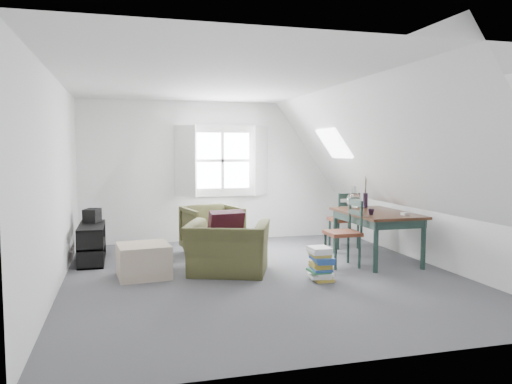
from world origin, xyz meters
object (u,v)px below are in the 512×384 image
object	(u,v)px
armchair_near	(228,273)
ottoman	(144,261)
dining_chair_near	(345,232)
magazine_stack	(321,264)
media_shelf	(92,245)
dining_table	(377,218)
dining_chair_far	(345,219)
armchair_far	(212,254)

from	to	relation	value
armchair_near	ottoman	xyz separation A→B (m)	(-1.09, 0.11, 0.21)
dining_chair_near	magazine_stack	xyz separation A→B (m)	(-0.62, -0.63, -0.28)
media_shelf	armchair_near	bearing A→B (deg)	-34.27
dining_table	magazine_stack	size ratio (longest dim) A/B	3.48
ottoman	dining_chair_far	world-z (taller)	dining_chair_far
armchair_far	media_shelf	bearing A→B (deg)	172.11
armchair_near	dining_chair_near	distance (m)	1.75
armchair_near	armchair_far	size ratio (longest dim) A/B	1.25
dining_table	dining_chair_far	xyz separation A→B (m)	(-0.01, 1.05, -0.15)
dining_table	dining_chair_far	world-z (taller)	dining_chair_far
ottoman	dining_chair_far	bearing A→B (deg)	18.61
ottoman	magazine_stack	bearing A→B (deg)	-19.29
armchair_near	media_shelf	world-z (taller)	media_shelf
media_shelf	dining_chair_far	bearing A→B (deg)	-0.00
dining_table	dining_chair_near	distance (m)	0.65
armchair_near	armchair_far	xyz separation A→B (m)	(0.02, 1.29, 0.00)
armchair_far	dining_table	world-z (taller)	dining_table
armchair_near	dining_chair_far	distance (m)	2.63
dining_chair_far	media_shelf	distance (m)	4.06
magazine_stack	media_shelf	bearing A→B (deg)	147.37
ottoman	dining_chair_near	distance (m)	2.79
ottoman	dining_table	bearing A→B (deg)	1.30
armchair_near	dining_chair_near	world-z (taller)	dining_chair_near
armchair_far	media_shelf	world-z (taller)	media_shelf
armchair_near	media_shelf	size ratio (longest dim) A/B	0.98
dining_table	media_shelf	world-z (taller)	dining_table
dining_chair_near	media_shelf	bearing A→B (deg)	-115.12
ottoman	dining_chair_near	world-z (taller)	dining_chair_near
ottoman	media_shelf	xyz separation A→B (m)	(-0.70, 1.07, 0.03)
magazine_stack	ottoman	bearing A→B (deg)	160.71
ottoman	armchair_far	bearing A→B (deg)	46.97
armchair_near	media_shelf	distance (m)	2.15
magazine_stack	armchair_near	bearing A→B (deg)	148.70
dining_chair_far	media_shelf	bearing A→B (deg)	-14.63
ottoman	magazine_stack	world-z (taller)	ottoman
dining_chair_near	media_shelf	size ratio (longest dim) A/B	0.88
armchair_near	dining_chair_far	world-z (taller)	dining_chair_far
dining_table	dining_chair_near	size ratio (longest dim) A/B	1.55
armchair_far	dining_chair_far	xyz separation A→B (m)	(2.25, -0.06, 0.49)
armchair_near	ottoman	size ratio (longest dim) A/B	1.64
dining_chair_near	magazine_stack	size ratio (longest dim) A/B	2.24
dining_chair_far	dining_chair_near	bearing A→B (deg)	49.39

